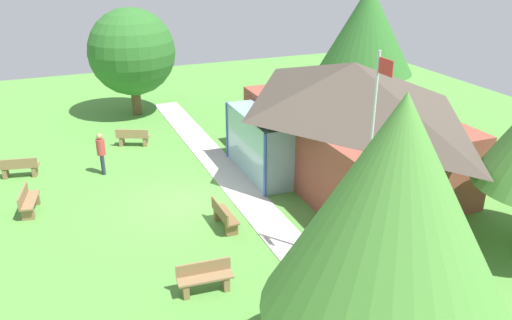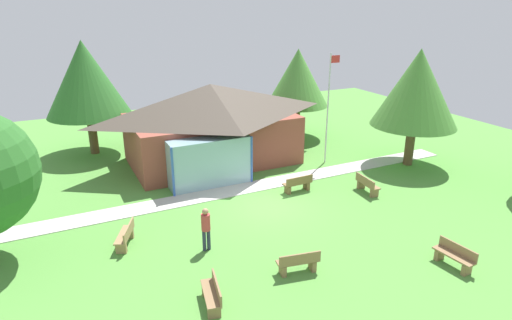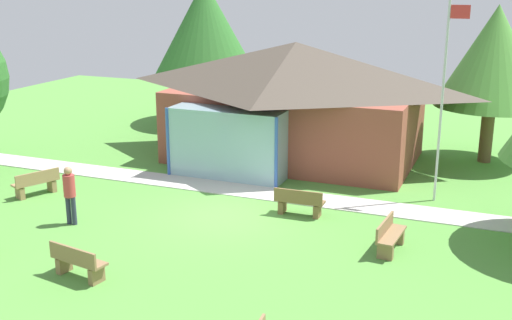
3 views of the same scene
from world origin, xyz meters
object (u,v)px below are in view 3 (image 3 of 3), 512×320
flagpole (444,95)px  visitor_strolling_lawn (70,191)px  bench_mid_left (36,184)px  tree_behind_pavilion_left (205,27)px  tree_behind_pavilion_right (494,57)px  bench_rear_near_path (299,203)px  pavilion (292,99)px  bench_front_center (78,262)px  bench_mid_right (390,236)px

flagpole → visitor_strolling_lawn: size_ratio=3.61×
bench_mid_left → visitor_strolling_lawn: (2.69, -1.67, 0.62)m
tree_behind_pavilion_left → tree_behind_pavilion_right: tree_behind_pavilion_left is taller
visitor_strolling_lawn → tree_behind_pavilion_right: tree_behind_pavilion_right is taller
bench_mid_left → tree_behind_pavilion_left: 12.78m
flagpole → bench_rear_near_path: flagpole is taller
pavilion → bench_mid_left: size_ratio=6.58×
pavilion → tree_behind_pavilion_right: bearing=18.8°
flagpole → bench_front_center: bearing=-128.9°
flagpole → bench_front_center: size_ratio=4.05×
bench_mid_left → tree_behind_pavilion_left: bearing=22.7°
bench_mid_left → bench_mid_right: (11.59, -0.08, 0.00)m
tree_behind_pavilion_left → bench_mid_left: bearing=-91.2°
pavilion → visitor_strolling_lawn: size_ratio=5.86×
flagpole → bench_mid_right: (-0.63, -4.51, -3.04)m
bench_mid_left → bench_mid_right: bearing=-66.5°
bench_front_center → bench_mid_right: bearing=43.7°
bench_front_center → bench_rear_near_path: 6.94m
pavilion → flagpole: 6.70m
tree_behind_pavilion_right → bench_mid_right: bearing=-100.4°
tree_behind_pavilion_right → bench_mid_left: bearing=-143.8°
flagpole → tree_behind_pavilion_left: 14.24m
bench_mid_right → bench_front_center: bearing=-51.9°
bench_front_center → bench_mid_left: (-5.03, 4.47, 0.00)m
flagpole → visitor_strolling_lawn: 11.57m
visitor_strolling_lawn → bench_mid_left: bearing=145.1°
bench_rear_near_path → bench_front_center: bearing=-122.2°
bench_rear_near_path → flagpole: bearing=37.5°
flagpole → tree_behind_pavilion_right: size_ratio=1.05×
bench_rear_near_path → bench_mid_right: (3.01, -1.57, 0.00)m
bench_front_center → tree_behind_pavilion_right: 16.94m
bench_front_center → bench_mid_right: same height
pavilion → flagpole: bearing=-26.5°
bench_rear_near_path → tree_behind_pavilion_left: size_ratio=0.22×
flagpole → bench_front_center: 11.83m
pavilion → bench_rear_near_path: 6.62m
pavilion → bench_front_center: size_ratio=6.56×
bench_front_center → tree_behind_pavilion_right: tree_behind_pavilion_right is taller
pavilion → bench_rear_near_path: bearing=-68.8°
bench_front_center → bench_mid_right: (6.56, 4.39, 0.00)m
flagpole → bench_mid_right: 5.47m
visitor_strolling_lawn → bench_rear_near_path: bearing=25.2°
pavilion → bench_front_center: 12.08m
bench_rear_near_path → tree_behind_pavilion_right: 10.28m
tree_behind_pavilion_left → flagpole: bearing=-32.5°
flagpole → bench_mid_left: size_ratio=4.06×
pavilion → flagpole: (5.92, -2.95, 1.07)m
flagpole → bench_rear_near_path: bearing=-141.1°
bench_front_center → tree_behind_pavilion_right: bearing=69.5°
bench_mid_right → tree_behind_pavilion_right: size_ratio=0.26×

